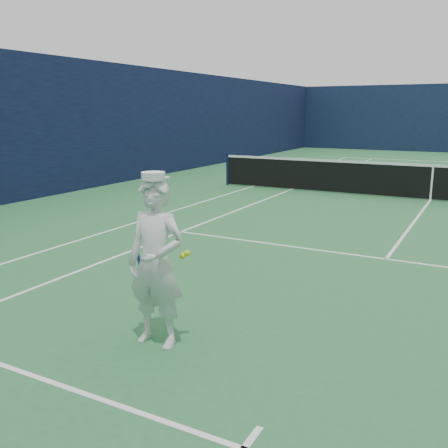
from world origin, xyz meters
name	(u,v)px	position (x,y,z in m)	size (l,w,h in m)	color
ground	(430,201)	(0.00, 0.00, 0.00)	(80.00, 80.00, 0.00)	#286A39
court_markings	(430,200)	(0.00, 0.00, 0.00)	(11.03, 23.83, 0.01)	white
windscreen_fence	(437,128)	(0.00, 0.00, 2.00)	(20.12, 36.12, 4.00)	#0E1934
tennis_net	(432,181)	(0.00, 0.00, 0.55)	(12.88, 0.09, 1.07)	#141E4C
tennis_player	(156,263)	(-1.58, -10.75, 0.90)	(0.78, 0.47, 1.85)	white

